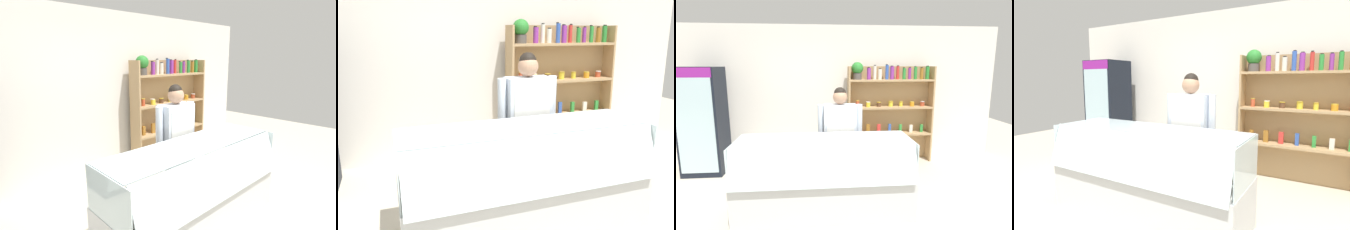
# 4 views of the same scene
# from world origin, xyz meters

# --- Properties ---
(ground_plane) EXTENTS (12.00, 12.00, 0.00)m
(ground_plane) POSITION_xyz_m (0.00, 0.00, 0.00)
(ground_plane) COLOR beige
(back_wall) EXTENTS (6.80, 0.10, 2.70)m
(back_wall) POSITION_xyz_m (0.00, 2.24, 1.35)
(back_wall) COLOR white
(back_wall) RESTS_ON ground
(drinks_fridge) EXTENTS (0.69, 0.62, 1.90)m
(drinks_fridge) POSITION_xyz_m (-2.32, 1.66, 0.95)
(drinks_fridge) COLOR black
(drinks_fridge) RESTS_ON ground
(shelving_unit) EXTENTS (1.68, 0.29, 1.99)m
(shelving_unit) POSITION_xyz_m (1.09, 1.98, 1.13)
(shelving_unit) COLOR tan
(shelving_unit) RESTS_ON ground
(deli_display_case) EXTENTS (2.25, 0.81, 1.01)m
(deli_display_case) POSITION_xyz_m (-0.20, 0.13, 0.31)
(deli_display_case) COLOR silver
(deli_display_case) RESTS_ON ground
(shop_clerk) EXTENTS (0.66, 0.25, 1.62)m
(shop_clerk) POSITION_xyz_m (0.05, 0.69, 0.96)
(shop_clerk) COLOR #4C4233
(shop_clerk) RESTS_ON ground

